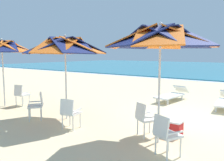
% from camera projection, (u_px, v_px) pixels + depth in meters
% --- Properties ---
extents(ground_plane, '(80.00, 80.00, 0.00)m').
position_uv_depth(ground_plane, '(185.00, 122.00, 7.16)').
color(ground_plane, beige).
extents(beach_umbrella_0, '(2.52, 2.52, 2.80)m').
position_uv_depth(beach_umbrella_0, '(160.00, 38.00, 5.21)').
color(beach_umbrella_0, silver).
rests_on(beach_umbrella_0, ground).
extents(plastic_chair_0, '(0.61, 0.62, 0.87)m').
position_uv_depth(plastic_chair_0, '(145.00, 117.00, 5.84)').
color(plastic_chair_0, white).
rests_on(plastic_chair_0, ground).
extents(plastic_chair_1, '(0.58, 0.60, 0.87)m').
position_uv_depth(plastic_chair_1, '(166.00, 133.00, 4.69)').
color(plastic_chair_1, white).
rests_on(plastic_chair_1, ground).
extents(beach_umbrella_1, '(2.61, 2.61, 2.68)m').
position_uv_depth(beach_umbrella_1, '(65.00, 46.00, 7.22)').
color(beach_umbrella_1, silver).
rests_on(beach_umbrella_1, ground).
extents(plastic_chair_2, '(0.52, 0.54, 0.87)m').
position_uv_depth(plastic_chair_2, '(70.00, 112.00, 6.40)').
color(plastic_chair_2, white).
rests_on(plastic_chair_2, ground).
extents(plastic_chair_3, '(0.63, 0.63, 0.87)m').
position_uv_depth(plastic_chair_3, '(37.00, 104.00, 7.32)').
color(plastic_chair_3, white).
rests_on(plastic_chair_3, ground).
extents(beach_umbrella_2, '(2.33, 2.33, 2.68)m').
position_uv_depth(beach_umbrella_2, '(2.00, 47.00, 8.98)').
color(beach_umbrella_2, silver).
rests_on(beach_umbrella_2, ground).
extents(plastic_chair_4, '(0.51, 0.53, 0.87)m').
position_uv_depth(plastic_chair_4, '(21.00, 94.00, 9.25)').
color(plastic_chair_4, white).
rests_on(plastic_chair_4, ground).
extents(sun_lounger_1, '(0.85, 2.20, 0.62)m').
position_uv_depth(sun_lounger_1, '(172.00, 95.00, 10.26)').
color(sun_lounger_1, white).
rests_on(sun_lounger_1, ground).
extents(cooler_box, '(0.50, 0.34, 0.40)m').
position_uv_depth(cooler_box, '(172.00, 128.00, 5.93)').
color(cooler_box, red).
rests_on(cooler_box, ground).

